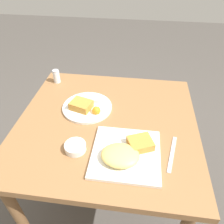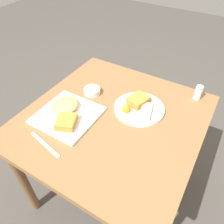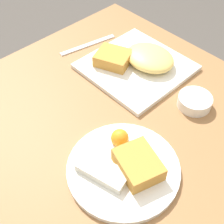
{
  "view_description": "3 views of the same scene",
  "coord_description": "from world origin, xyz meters",
  "px_view_note": "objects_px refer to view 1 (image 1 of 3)",
  "views": [
    {
      "loc": [
        0.13,
        -0.8,
        1.45
      ],
      "look_at": [
        0.02,
        0.04,
        0.74
      ],
      "focal_mm": 35.0,
      "sensor_mm": 36.0,
      "label": 1
    },
    {
      "loc": [
        0.68,
        0.4,
        1.48
      ],
      "look_at": [
        0.02,
        0.01,
        0.76
      ],
      "focal_mm": 35.0,
      "sensor_mm": 36.0,
      "label": 2
    },
    {
      "loc": [
        -0.38,
        0.37,
        1.34
      ],
      "look_at": [
        0.01,
        -0.0,
        0.74
      ],
      "focal_mm": 50.0,
      "sensor_mm": 36.0,
      "label": 3
    }
  ],
  "objects_px": {
    "butter_knife": "(172,154)",
    "plate_square_near": "(126,153)",
    "sauce_ramekin": "(75,147)",
    "salt_shaker": "(57,77)",
    "plate_oval_far": "(87,106)"
  },
  "relations": [
    {
      "from": "butter_knife",
      "to": "plate_square_near",
      "type": "bearing_deg",
      "value": 112.36
    },
    {
      "from": "sauce_ramekin",
      "to": "butter_knife",
      "type": "relative_size",
      "value": 0.46
    },
    {
      "from": "salt_shaker",
      "to": "plate_oval_far",
      "type": "bearing_deg",
      "value": -44.25
    },
    {
      "from": "plate_square_near",
      "to": "butter_knife",
      "type": "bearing_deg",
      "value": 10.7
    },
    {
      "from": "plate_square_near",
      "to": "plate_oval_far",
      "type": "relative_size",
      "value": 1.1
    },
    {
      "from": "plate_square_near",
      "to": "butter_knife",
      "type": "relative_size",
      "value": 1.42
    },
    {
      "from": "sauce_ramekin",
      "to": "salt_shaker",
      "type": "distance_m",
      "value": 0.58
    },
    {
      "from": "sauce_ramekin",
      "to": "butter_knife",
      "type": "height_order",
      "value": "sauce_ramekin"
    },
    {
      "from": "salt_shaker",
      "to": "butter_knife",
      "type": "relative_size",
      "value": 0.41
    },
    {
      "from": "plate_oval_far",
      "to": "salt_shaker",
      "type": "xyz_separation_m",
      "value": [
        -0.24,
        0.24,
        0.02
      ]
    },
    {
      "from": "plate_square_near",
      "to": "plate_oval_far",
      "type": "bearing_deg",
      "value": 128.52
    },
    {
      "from": "plate_oval_far",
      "to": "salt_shaker",
      "type": "height_order",
      "value": "salt_shaker"
    },
    {
      "from": "sauce_ramekin",
      "to": "salt_shaker",
      "type": "xyz_separation_m",
      "value": [
        -0.26,
        0.52,
        0.02
      ]
    },
    {
      "from": "butter_knife",
      "to": "plate_oval_far",
      "type": "bearing_deg",
      "value": 70.9
    },
    {
      "from": "plate_square_near",
      "to": "sauce_ramekin",
      "type": "distance_m",
      "value": 0.22
    }
  ]
}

